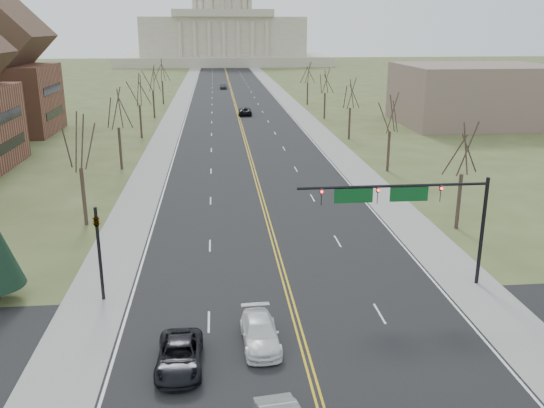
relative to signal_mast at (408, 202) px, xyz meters
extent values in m
cube|color=black|center=(-7.45, 96.50, -5.76)|extent=(20.00, 380.00, 0.01)
cube|color=black|center=(-7.45, -7.50, -5.76)|extent=(120.00, 14.00, 0.01)
cube|color=gray|center=(-19.45, 96.50, -5.75)|extent=(4.00, 380.00, 0.03)
cube|color=gray|center=(4.55, 96.50, -5.75)|extent=(4.00, 380.00, 0.03)
cube|color=gold|center=(-7.45, 96.50, -5.75)|extent=(0.42, 380.00, 0.01)
cube|color=silver|center=(-17.25, 96.50, -5.75)|extent=(0.15, 380.00, 0.01)
cube|color=silver|center=(2.35, 96.50, -5.75)|extent=(0.15, 380.00, 0.01)
cube|color=beige|center=(-7.45, 236.50, -3.76)|extent=(90.00, 60.00, 4.00)
cube|color=beige|center=(-7.45, 236.50, 6.24)|extent=(70.00, 40.00, 16.00)
cube|color=beige|center=(-7.45, 216.00, 15.74)|extent=(42.00, 3.00, 3.00)
cylinder|color=beige|center=(-7.45, 236.50, 20.24)|extent=(24.00, 24.00, 12.00)
cylinder|color=black|center=(5.05, 0.00, -2.16)|extent=(0.24, 0.24, 7.20)
cylinder|color=black|center=(-0.95, 0.00, 1.04)|extent=(12.00, 0.18, 0.18)
imported|color=black|center=(2.05, 0.00, 0.49)|extent=(0.35, 0.40, 1.10)
sphere|color=#FF0C0C|center=(2.05, -0.15, 0.84)|extent=(0.18, 0.18, 0.18)
imported|color=black|center=(-1.95, 0.00, 0.49)|extent=(0.35, 0.40, 1.10)
sphere|color=#FF0C0C|center=(-1.95, -0.15, 0.84)|extent=(0.18, 0.18, 0.18)
imported|color=black|center=(-5.45, 0.00, 0.49)|extent=(0.35, 0.40, 1.10)
sphere|color=#FF0C0C|center=(-5.45, -0.15, 0.84)|extent=(0.18, 0.18, 0.18)
cube|color=#0C4C1E|center=(0.05, 0.00, 0.49)|extent=(2.40, 0.12, 0.90)
cube|color=#0C4C1E|center=(-3.45, 0.00, 0.49)|extent=(2.40, 0.12, 0.90)
cylinder|color=black|center=(-18.95, 0.00, -2.76)|extent=(0.20, 0.20, 6.00)
imported|color=black|center=(-18.95, 0.00, -0.56)|extent=(0.32, 0.36, 0.99)
cylinder|color=#382821|center=(8.05, 10.50, -3.42)|extent=(0.32, 0.32, 4.68)
cylinder|color=#382821|center=(-22.95, 14.50, -3.29)|extent=(0.32, 0.32, 4.95)
cylinder|color=#382821|center=(8.05, 30.50, -3.42)|extent=(0.32, 0.32, 4.68)
cylinder|color=#382821|center=(-22.95, 34.50, -3.29)|extent=(0.32, 0.32, 4.95)
cylinder|color=#382821|center=(8.05, 50.50, -3.42)|extent=(0.32, 0.32, 4.68)
cylinder|color=#382821|center=(-22.95, 54.50, -3.29)|extent=(0.32, 0.32, 4.95)
cylinder|color=#382821|center=(8.05, 70.50, -3.42)|extent=(0.32, 0.32, 4.68)
cylinder|color=#382821|center=(-22.95, 74.50, -3.29)|extent=(0.32, 0.32, 4.95)
cylinder|color=#382821|center=(8.05, 90.50, -3.42)|extent=(0.32, 0.32, 4.68)
cylinder|color=#382821|center=(-22.95, 94.50, -3.29)|extent=(0.32, 0.32, 4.95)
cube|color=black|center=(-35.90, 36.50, -2.91)|extent=(0.10, 9.80, 1.20)
cube|color=black|center=(-35.90, 36.50, 0.41)|extent=(0.10, 9.80, 1.20)
cube|color=black|center=(-36.90, 60.50, -2.61)|extent=(0.10, 9.80, 1.20)
cube|color=black|center=(-36.90, 60.50, 1.06)|extent=(0.10, 9.80, 1.20)
cube|color=#785F55|center=(32.55, 62.50, -0.76)|extent=(25.00, 20.00, 10.00)
imported|color=black|center=(-13.83, -8.00, -5.09)|extent=(2.22, 4.79, 1.33)
imported|color=white|center=(-9.71, -6.21, -5.08)|extent=(2.09, 4.71, 1.34)
imported|color=black|center=(-6.13, 76.64, -5.01)|extent=(2.63, 5.43, 1.49)
imported|color=#56585F|center=(-9.44, 125.25, -4.95)|extent=(1.91, 4.71, 1.60)
camera|label=1|loc=(-11.71, -33.13, 10.41)|focal=38.00mm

